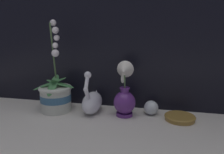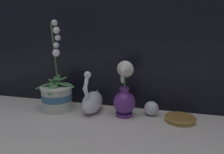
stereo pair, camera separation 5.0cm
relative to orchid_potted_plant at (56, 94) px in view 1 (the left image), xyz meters
The scene contains 6 objects.
ground_plane 0.35m from the orchid_potted_plant, 16.99° to the right, with size 2.80×2.80×0.00m, color beige.
orchid_potted_plant is the anchor object (origin of this frame).
swan_figurine 0.20m from the orchid_potted_plant, ahead, with size 0.09×0.21×0.23m.
blue_vase 0.36m from the orchid_potted_plant, ahead, with size 0.11×0.11×0.27m.
glass_sphere 0.50m from the orchid_potted_plant, ahead, with size 0.07×0.07×0.07m.
amber_dish 0.63m from the orchid_potted_plant, ahead, with size 0.14×0.14×0.02m.
Camera 1 is at (0.21, -0.90, 0.41)m, focal length 35.00 mm.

